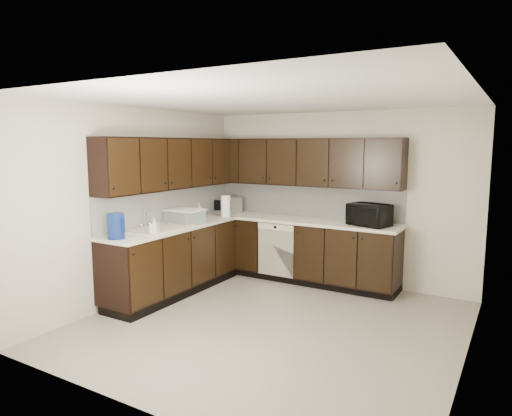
{
  "coord_description": "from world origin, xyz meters",
  "views": [
    {
      "loc": [
        2.37,
        -4.36,
        2.03
      ],
      "look_at": [
        -0.56,
        0.6,
        1.23
      ],
      "focal_mm": 32.0,
      "sensor_mm": 36.0,
      "label": 1
    }
  ],
  "objects": [
    {
      "name": "soap_bottle_a",
      "position": [
        -1.48,
        -0.28,
        1.04
      ],
      "size": [
        0.12,
        0.12,
        0.2
      ],
      "primitive_type": "imported",
      "rotation": [
        0.0,
        0.0,
        0.31
      ],
      "color": "gray",
      "rests_on": "countertop"
    },
    {
      "name": "wall_right",
      "position": [
        2.0,
        0.0,
        1.25
      ],
      "size": [
        0.02,
        4.0,
        2.5
      ],
      "primitive_type": "cube",
      "color": "beige",
      "rests_on": "floor"
    },
    {
      "name": "microwave",
      "position": [
        0.59,
        1.65,
        1.09
      ],
      "size": [
        0.61,
        0.48,
        0.29
      ],
      "primitive_type": "imported",
      "rotation": [
        0.0,
        0.0,
        -0.26
      ],
      "color": "black",
      "rests_on": "countertop"
    },
    {
      "name": "sink",
      "position": [
        -1.68,
        -0.01,
        0.88
      ],
      "size": [
        0.54,
        0.82,
        0.42
      ],
      "color": "beige",
      "rests_on": "countertop"
    },
    {
      "name": "storage_bin",
      "position": [
        -1.66,
        0.52,
        1.04
      ],
      "size": [
        0.57,
        0.47,
        0.19
      ],
      "primitive_type": "cube",
      "rotation": [
        0.0,
        0.0,
        -0.25
      ],
      "color": "white",
      "rests_on": "countertop"
    },
    {
      "name": "lower_cabinets",
      "position": [
        -1.01,
        1.11,
        0.41
      ],
      "size": [
        3.0,
        2.8,
        0.9
      ],
      "color": "black",
      "rests_on": "floor"
    },
    {
      "name": "blue_pitcher",
      "position": [
        -1.68,
        -0.7,
        1.09
      ],
      "size": [
        0.21,
        0.21,
        0.3
      ],
      "primitive_type": "cylinder",
      "rotation": [
        0.0,
        0.0,
        -0.05
      ],
      "color": "navy",
      "rests_on": "countertop"
    },
    {
      "name": "wall_front",
      "position": [
        0.0,
        -2.0,
        1.25
      ],
      "size": [
        4.0,
        0.02,
        2.5
      ],
      "primitive_type": "cube",
      "color": "beige",
      "rests_on": "floor"
    },
    {
      "name": "upper_cabinets",
      "position": [
        -1.1,
        1.2,
        1.77
      ],
      "size": [
        3.0,
        2.8,
        0.7
      ],
      "color": "black",
      "rests_on": "wall_back"
    },
    {
      "name": "wall_left",
      "position": [
        -2.0,
        0.0,
        1.25
      ],
      "size": [
        0.02,
        4.0,
        2.5
      ],
      "primitive_type": "cube",
      "color": "beige",
      "rests_on": "floor"
    },
    {
      "name": "toaster_oven",
      "position": [
        -1.75,
        1.72,
        1.07
      ],
      "size": [
        0.49,
        0.44,
        0.25
      ],
      "primitive_type": "cube",
      "rotation": [
        0.0,
        0.0,
        -0.43
      ],
      "color": "#B8B8BA",
      "rests_on": "countertop"
    },
    {
      "name": "soap_bottle_b",
      "position": [
        -1.81,
        1.04,
        1.05
      ],
      "size": [
        0.11,
        0.11,
        0.23
      ],
      "primitive_type": "imported",
      "rotation": [
        0.0,
        0.0,
        -0.29
      ],
      "color": "gray",
      "rests_on": "countertop"
    },
    {
      "name": "teal_tumbler",
      "position": [
        -1.51,
        0.7,
        1.04
      ],
      "size": [
        0.09,
        0.09,
        0.19
      ],
      "primitive_type": "cylinder",
      "rotation": [
        0.0,
        0.0,
        0.04
      ],
      "color": "#0B7D69",
      "rests_on": "countertop"
    },
    {
      "name": "paper_towel_roll",
      "position": [
        -1.54,
        1.35,
        1.1
      ],
      "size": [
        0.19,
        0.19,
        0.32
      ],
      "primitive_type": "cylinder",
      "rotation": [
        0.0,
        0.0,
        0.39
      ],
      "color": "white",
      "rests_on": "countertop"
    },
    {
      "name": "countertop",
      "position": [
        -1.01,
        1.11,
        0.92
      ],
      "size": [
        3.03,
        2.83,
        0.04
      ],
      "color": "beige",
      "rests_on": "lower_cabinets"
    },
    {
      "name": "floor",
      "position": [
        0.0,
        0.0,
        0.0
      ],
      "size": [
        4.0,
        4.0,
        0.0
      ],
      "primitive_type": "plane",
      "color": "gray",
      "rests_on": "ground"
    },
    {
      "name": "backsplash",
      "position": [
        -1.22,
        1.32,
        1.18
      ],
      "size": [
        3.0,
        2.8,
        0.48
      ],
      "color": "silver",
      "rests_on": "countertop"
    },
    {
      "name": "wall_back",
      "position": [
        0.0,
        2.0,
        1.25
      ],
      "size": [
        4.0,
        0.02,
        2.5
      ],
      "primitive_type": "cube",
      "color": "beige",
      "rests_on": "floor"
    },
    {
      "name": "dishwasher",
      "position": [
        -0.7,
        1.41,
        0.55
      ],
      "size": [
        0.58,
        0.04,
        0.78
      ],
      "color": "beige",
      "rests_on": "lower_cabinets"
    },
    {
      "name": "ceiling",
      "position": [
        0.0,
        0.0,
        2.5
      ],
      "size": [
        4.0,
        4.0,
        0.0
      ],
      "primitive_type": "plane",
      "rotation": [
        3.14,
        0.0,
        0.0
      ],
      "color": "white",
      "rests_on": "wall_back"
    }
  ]
}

